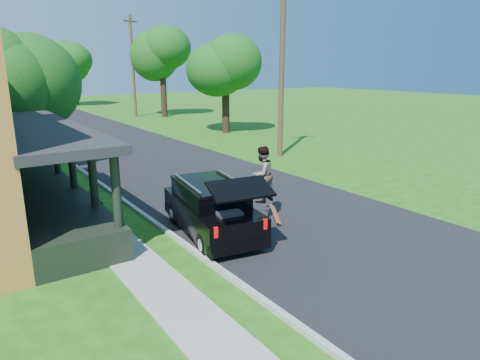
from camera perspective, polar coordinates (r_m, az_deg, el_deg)
ground at (r=13.85m, az=9.96°, el=-6.40°), size 140.00×140.00×0.00m
street at (r=30.94m, az=-16.85°, el=4.99°), size 8.00×120.00×0.02m
curb at (r=29.99m, az=-24.22°, el=4.02°), size 0.15×120.00×0.12m
sidewalk at (r=29.76m, az=-27.14°, el=3.61°), size 1.30×120.00×0.03m
black_suv at (r=13.01m, az=-3.79°, el=-3.77°), size 2.44×4.83×2.15m
skateboarder at (r=13.81m, az=2.94°, el=0.74°), size 1.03×0.88×1.84m
skateboard at (r=13.99m, az=4.76°, el=-4.68°), size 0.42×0.69×0.54m
tree_left_mid at (r=23.31m, az=-28.76°, el=12.61°), size 6.10×6.31×7.36m
tree_right_near at (r=33.19m, az=-2.06°, el=15.43°), size 5.55×5.13×7.74m
tree_right_mid at (r=44.84m, az=-10.46°, el=16.62°), size 5.91×5.73×9.66m
tree_right_far at (r=61.12m, az=-21.47°, el=14.44°), size 6.88×6.99×8.77m
utility_pole_near at (r=24.30m, az=5.59°, el=14.42°), size 1.80×0.42×9.30m
utility_pole_far at (r=45.44m, az=-14.09°, el=14.59°), size 1.59×0.67×9.87m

